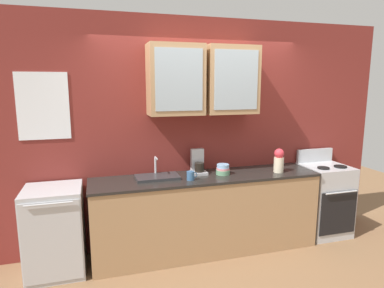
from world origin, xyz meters
TOP-DOWN VIEW (x-y plane):
  - ground_plane at (0.00, 0.00)m, footprint 10.00×10.00m
  - back_wall_unit at (-0.00, 0.31)m, footprint 4.99×0.44m
  - counter at (0.00, 0.00)m, footprint 2.67×0.61m
  - stove_range at (1.65, -0.00)m, footprint 0.57×0.59m
  - sink_faucet at (-0.57, 0.06)m, footprint 0.49×0.29m
  - bowl_stack at (0.20, 0.01)m, footprint 0.16×0.16m
  - vase at (0.89, -0.09)m, footprint 0.12×0.12m
  - cup_near_sink at (-0.23, -0.11)m, footprint 0.12×0.09m
  - dishwasher at (-1.68, -0.00)m, footprint 0.58×0.60m
  - coffee_maker at (-0.06, 0.14)m, footprint 0.17×0.20m

SIDE VIEW (x-z plane):
  - ground_plane at x=0.00m, z-range 0.00..0.00m
  - dishwasher at x=-1.68m, z-range 0.00..0.93m
  - counter at x=0.00m, z-range 0.00..0.93m
  - stove_range at x=1.65m, z-range -0.08..1.02m
  - sink_faucet at x=-0.57m, z-range 0.83..1.06m
  - cup_near_sink at x=-0.23m, z-range 0.93..1.02m
  - bowl_stack at x=0.20m, z-range 0.92..1.04m
  - coffee_maker at x=-0.06m, z-range 0.89..1.18m
  - vase at x=0.89m, z-range 0.93..1.21m
  - back_wall_unit at x=0.00m, z-range 0.12..2.88m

